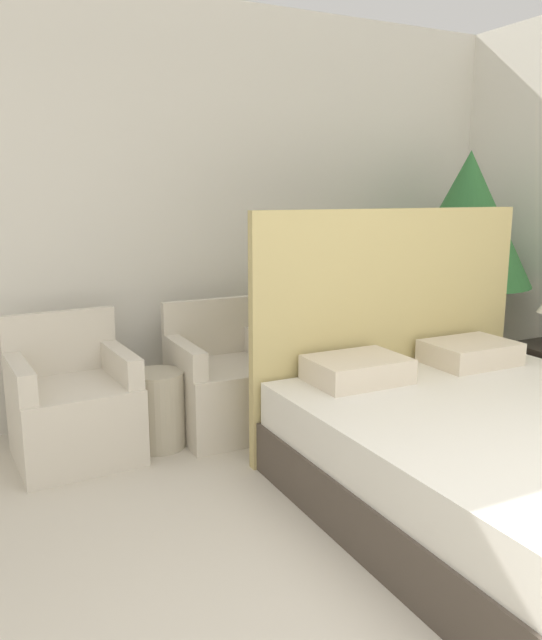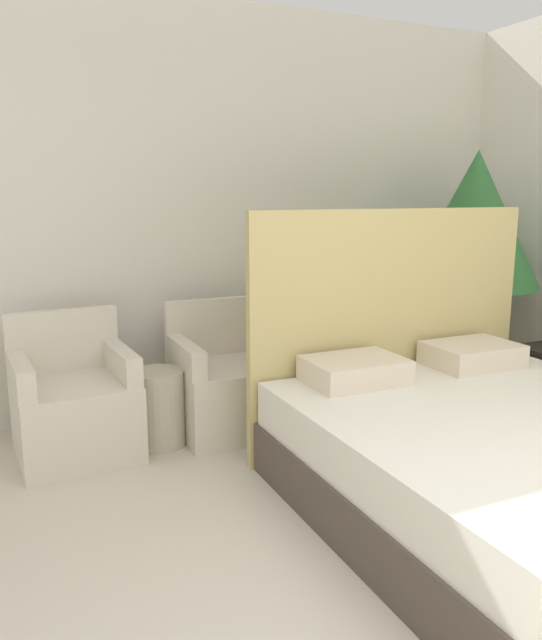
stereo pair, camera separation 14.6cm
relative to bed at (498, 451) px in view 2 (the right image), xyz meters
name	(u,v)px [view 2 (the right image)]	position (x,y,z in m)	size (l,w,h in m)	color
wall_back	(210,211)	(-0.75, 2.19, 1.14)	(10.00, 0.06, 2.90)	silver
bed	(498,451)	(0.00, 0.00, 0.00)	(1.92, 2.11, 1.49)	#4C4238
armchair_near_window_left	(75,409)	(-1.85, 1.58, -0.02)	(0.73, 0.70, 0.86)	beige
armchair_near_window_right	(228,389)	(-0.86, 1.58, -0.02)	(0.69, 0.67, 0.86)	beige
potted_palm	(474,228)	(1.12, 1.50, 1.01)	(1.00, 1.00, 1.90)	brown
side_table	(158,408)	(-1.35, 1.51, -0.06)	(0.34, 0.34, 0.49)	#B7AD93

